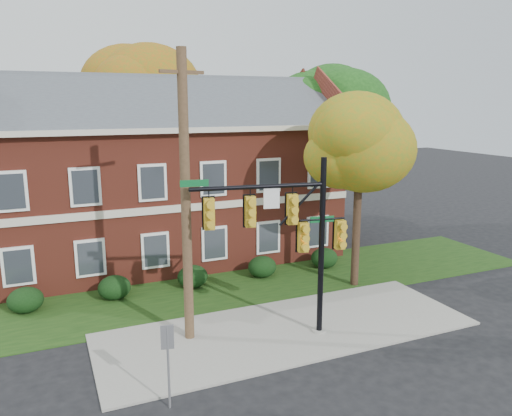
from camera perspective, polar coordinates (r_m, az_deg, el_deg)
name	(u,v)px	position (r m, az deg, el deg)	size (l,w,h in m)	color
ground	(301,342)	(18.45, 5.13, -14.98)	(120.00, 120.00, 0.00)	black
sidewalk	(288,329)	(19.22, 3.67, -13.66)	(14.00, 5.00, 0.08)	gray
grass_strip	(239,286)	(23.43, -1.97, -8.87)	(30.00, 6.00, 0.04)	#193811
apartment_building	(163,167)	(27.22, -10.63, 4.66)	(18.80, 8.80, 9.74)	maroon
hedge_far_left	(25,300)	(22.51, -24.85, -9.53)	(1.40, 1.26, 1.05)	black
hedge_left	(114,288)	(22.63, -15.88, -8.74)	(1.40, 1.26, 1.05)	black
hedge_center	(193,277)	(23.27, -7.25, -7.78)	(1.40, 1.26, 1.05)	black
hedge_right	(262,267)	(24.41, 0.71, -6.73)	(1.40, 1.26, 1.05)	black
hedge_far_right	(324,258)	(25.97, 7.80, -5.69)	(1.40, 1.26, 1.05)	black
tree_near_right	(366,142)	(22.60, 12.49, 7.42)	(4.50, 4.25, 8.58)	black
tree_right_rear	(336,106)	(32.24, 9.16, 11.40)	(6.30, 5.95, 10.62)	black
tree_far_rear	(153,95)	(34.97, -11.66, 12.53)	(6.84, 6.46, 11.52)	black
traffic_signal	(290,229)	(17.33, 3.96, -2.44)	(5.79, 1.06, 6.52)	gray
utility_pole	(186,200)	(17.08, -8.04, 0.96)	(1.56, 0.42, 10.10)	#463320
sign_post	(168,352)	(14.33, -10.05, -15.93)	(0.36, 0.11, 2.48)	slate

